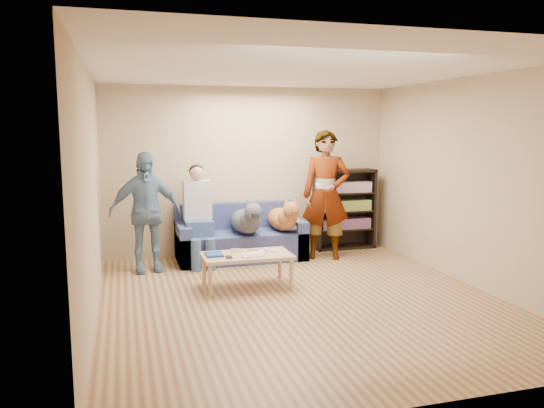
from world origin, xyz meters
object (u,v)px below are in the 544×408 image
object	(u,v)px
person_standing_left	(145,212)
notebook_blue	(214,254)
camera_silver	(235,251)
person_seated	(198,211)
coffee_table	(247,258)
sofa	(240,240)
dog_tan	(284,218)
dog_gray	(247,220)
bookshelf	(344,207)
person_standing_right	(326,195)

from	to	relation	value
person_standing_left	notebook_blue	xyz separation A→B (m)	(0.77, -1.06, -0.40)
camera_silver	person_seated	world-z (taller)	person_seated
coffee_table	sofa	bearing A→B (deg)	80.89
sofa	dog_tan	world-z (taller)	dog_tan
dog_gray	dog_tan	world-z (taller)	dog_gray
coffee_table	person_standing_left	bearing A→B (deg)	136.33
person_seated	bookshelf	distance (m)	2.47
person_standing_left	coffee_table	xyz separation A→B (m)	(1.17, -1.11, -0.45)
notebook_blue	bookshelf	xyz separation A→B (m)	(2.43, 1.65, 0.25)
notebook_blue	dog_gray	world-z (taller)	dog_gray
person_standing_left	dog_gray	bearing A→B (deg)	-3.28
sofa	camera_silver	bearing A→B (deg)	-104.79
camera_silver	coffee_table	distance (m)	0.18
person_seated	coffee_table	world-z (taller)	person_seated
person_standing_right	dog_tan	world-z (taller)	person_standing_right
person_standing_right	bookshelf	bearing A→B (deg)	66.36
person_standing_right	person_seated	world-z (taller)	person_standing_right
person_standing_left	sofa	xyz separation A→B (m)	(1.40, 0.35, -0.55)
sofa	dog_gray	distance (m)	0.44
dog_gray	coffee_table	world-z (taller)	dog_gray
person_standing_right	person_standing_left	bearing A→B (deg)	-158.53
person_standing_right	dog_tan	bearing A→B (deg)	-172.28
person_seated	person_standing_left	bearing A→B (deg)	-163.60
camera_silver	person_seated	xyz separation A→B (m)	(-0.29, 1.22, 0.33)
person_standing_right	camera_silver	distance (m)	1.98
sofa	bookshelf	size ratio (longest dim) A/B	1.46
sofa	person_seated	world-z (taller)	person_seated
notebook_blue	person_standing_right	bearing A→B (deg)	30.02
notebook_blue	dog_gray	bearing A→B (deg)	59.54
person_standing_right	dog_gray	bearing A→B (deg)	-162.23
camera_silver	person_standing_left	bearing A→B (deg)	136.49
person_seated	coffee_table	distance (m)	1.45
camera_silver	bookshelf	world-z (taller)	bookshelf
bookshelf	person_standing_left	bearing A→B (deg)	-169.66
notebook_blue	camera_silver	xyz separation A→B (m)	(0.28, 0.07, 0.01)
sofa	dog_gray	world-z (taller)	dog_gray
person_seated	dog_gray	xyz separation A→B (m)	(0.69, -0.13, -0.14)
camera_silver	dog_gray	distance (m)	1.17
dog_tan	bookshelf	bearing A→B (deg)	19.36
camera_silver	person_seated	distance (m)	1.29
dog_tan	bookshelf	world-z (taller)	bookshelf
person_standing_left	coffee_table	bearing A→B (deg)	-50.70
notebook_blue	dog_tan	size ratio (longest dim) A/B	0.23
bookshelf	person_standing_right	bearing A→B (deg)	-134.45
person_standing_left	dog_tan	distance (m)	2.05
dog_tan	camera_silver	bearing A→B (deg)	-130.32
notebook_blue	coffee_table	xyz separation A→B (m)	(0.40, -0.05, -0.06)
notebook_blue	dog_tan	world-z (taller)	dog_tan
coffee_table	bookshelf	size ratio (longest dim) A/B	0.85
dog_gray	dog_tan	xyz separation A→B (m)	(0.59, 0.08, -0.01)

